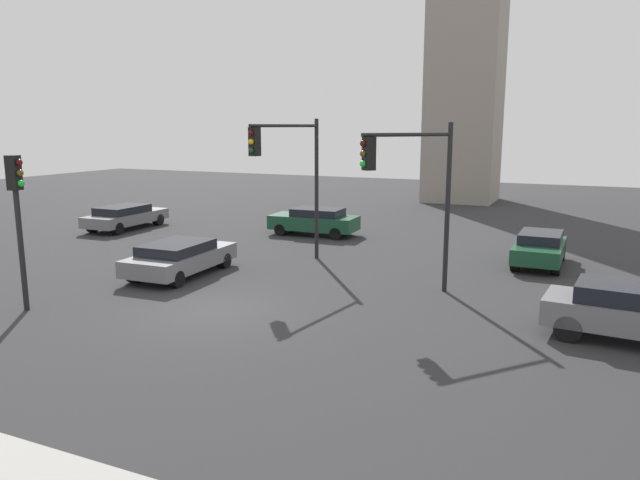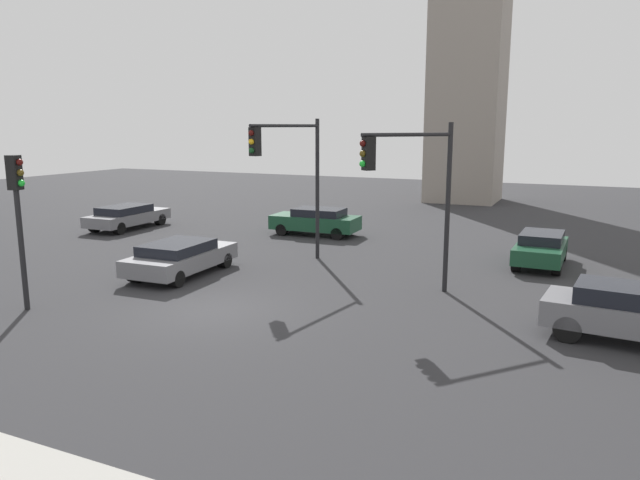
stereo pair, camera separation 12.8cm
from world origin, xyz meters
name	(u,v)px [view 2 (the right image)]	position (x,y,z in m)	size (l,w,h in m)	color
ground_plane	(213,310)	(0.00, 0.00, 0.00)	(92.00, 92.00, 0.00)	#2D2D30
traffic_light_0	(411,177)	(4.90, 3.86, 3.88)	(2.24, 2.61, 5.56)	black
traffic_light_1	(290,162)	(-0.47, 5.98, 4.11)	(0.87, 4.26, 5.73)	black
traffic_light_2	(18,203)	(-5.12, -2.27, 3.24)	(0.49, 0.38, 4.62)	black
car_0	(180,257)	(-3.58, 3.12, 0.68)	(2.26, 4.65, 1.26)	slate
car_1	(635,313)	(11.31, 2.18, 0.79)	(4.59, 2.20, 1.47)	slate
car_2	(541,248)	(8.41, 10.27, 0.71)	(1.83, 4.00, 1.31)	#19472D
car_3	(127,216)	(-12.53, 10.14, 0.69)	(2.07, 4.83, 1.27)	slate
car_4	(316,221)	(-2.50, 12.65, 0.74)	(4.46, 1.99, 1.37)	#19472D
skyline_tower	(471,12)	(1.38, 30.04, 13.28)	(4.93, 4.93, 26.57)	gray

